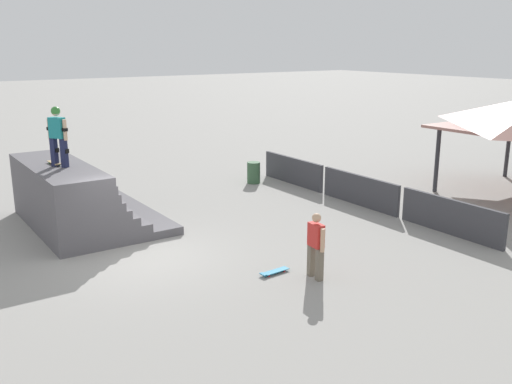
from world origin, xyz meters
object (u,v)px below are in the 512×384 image
(skater_on_deck, at_px, (57,132))
(bystander_walking, at_px, (316,242))
(skateboard_on_ground, at_px, (274,272))
(trash_bin, at_px, (254,173))
(skateboard_on_deck, at_px, (55,163))

(skater_on_deck, height_order, bystander_walking, skater_on_deck)
(bystander_walking, bearing_deg, skater_on_deck, 35.56)
(skater_on_deck, xyz_separation_m, skateboard_on_ground, (6.12, 3.22, -2.91))
(trash_bin, bearing_deg, skateboard_on_deck, -79.12)
(skater_on_deck, distance_m, trash_bin, 8.65)
(skater_on_deck, relative_size, bystander_walking, 1.08)
(bystander_walking, bearing_deg, skateboard_on_ground, 48.11)
(trash_bin, bearing_deg, skater_on_deck, -76.48)
(skateboard_on_deck, height_order, skateboard_on_ground, skateboard_on_deck)
(skateboard_on_deck, bearing_deg, skater_on_deck, 5.39)
(bystander_walking, height_order, trash_bin, bystander_walking)
(bystander_walking, relative_size, trash_bin, 1.89)
(skater_on_deck, bearing_deg, trash_bin, 71.30)
(bystander_walking, bearing_deg, trash_bin, -19.27)
(skater_on_deck, relative_size, trash_bin, 2.04)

